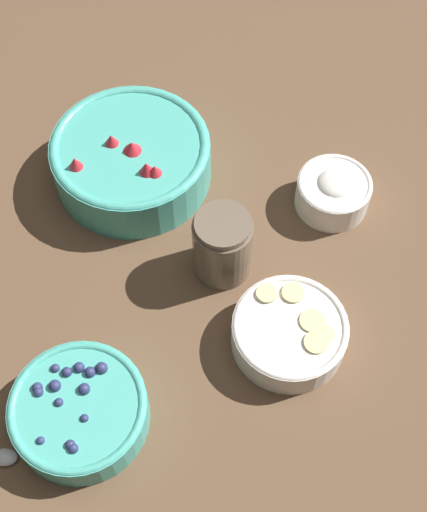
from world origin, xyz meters
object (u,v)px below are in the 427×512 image
(bowl_blueberries, at_px, (79,410))
(jar_chocolate, at_px, (222,247))
(bowl_strawberries, at_px, (131,157))
(bowl_bananas, at_px, (290,332))
(bowl_cream, at_px, (333,191))

(bowl_blueberries, relative_size, jar_chocolate, 1.55)
(bowl_strawberries, bearing_deg, bowl_bananas, 128.52)
(bowl_cream, height_order, jar_chocolate, jar_chocolate)
(bowl_strawberries, height_order, bowl_cream, bowl_strawberries)
(bowl_blueberries, xyz_separation_m, bowl_cream, (-0.34, -0.33, 0.00))
(bowl_blueberries, height_order, bowl_bananas, bowl_blueberries)
(jar_chocolate, bearing_deg, bowl_bananas, 126.52)
(bowl_bananas, distance_m, jar_chocolate, 0.15)
(bowl_strawberries, height_order, bowl_blueberries, bowl_strawberries)
(bowl_blueberries, bearing_deg, jar_chocolate, -128.38)
(bowl_blueberries, relative_size, bowl_bananas, 1.12)
(bowl_strawberries, height_order, jar_chocolate, jar_chocolate)
(bowl_cream, bearing_deg, jar_chocolate, 33.58)
(bowl_strawberries, xyz_separation_m, jar_chocolate, (-0.13, 0.16, 0.01))
(bowl_bananas, bearing_deg, jar_chocolate, -53.48)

